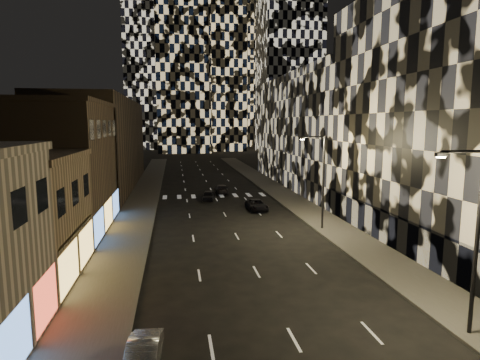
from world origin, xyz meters
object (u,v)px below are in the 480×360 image
object	(u,v)px
streetlight_far	(321,175)
car_silver_parked	(143,357)
streetlight_near	(473,230)
car_dark_rightlane	(257,205)
car_dark_midlane	(208,196)
car_dark_oncoming	(222,189)

from	to	relation	value
streetlight_far	car_silver_parked	distance (m)	25.93
streetlight_far	car_silver_parked	bearing A→B (deg)	-126.99
streetlight_near	car_dark_rightlane	xyz separation A→B (m)	(-4.32, 29.52, -4.71)
streetlight_far	car_dark_midlane	bearing A→B (deg)	119.69
streetlight_far	streetlight_near	bearing A→B (deg)	-90.00
streetlight_near	car_dark_midlane	bearing A→B (deg)	104.55
car_dark_oncoming	streetlight_far	bearing A→B (deg)	110.50
streetlight_far	car_silver_parked	xyz separation A→B (m)	(-15.34, -20.36, -4.72)
streetlight_near	car_dark_midlane	size ratio (longest dim) A/B	2.39
streetlight_near	car_dark_midlane	world-z (taller)	streetlight_near
car_dark_midlane	streetlight_far	bearing A→B (deg)	-53.33
streetlight_far	car_dark_midlane	distance (m)	19.81
car_silver_parked	streetlight_far	bearing A→B (deg)	57.63
car_dark_rightlane	car_dark_midlane	bearing A→B (deg)	124.13
streetlight_far	car_dark_rightlane	xyz separation A→B (m)	(-4.32, 9.52, -4.71)
car_dark_midlane	car_dark_oncoming	xyz separation A→B (m)	(2.40, 4.88, 0.03)
streetlight_near	car_dark_oncoming	xyz separation A→B (m)	(-7.13, 41.59, -4.69)
streetlight_near	car_dark_oncoming	size ratio (longest dim) A/B	1.96
streetlight_far	car_dark_rightlane	size ratio (longest dim) A/B	1.95
streetlight_far	car_dark_oncoming	xyz separation A→B (m)	(-7.13, 21.59, -4.69)
car_silver_parked	car_dark_midlane	bearing A→B (deg)	85.71
car_dark_oncoming	car_dark_midlane	bearing A→B (deg)	66.06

